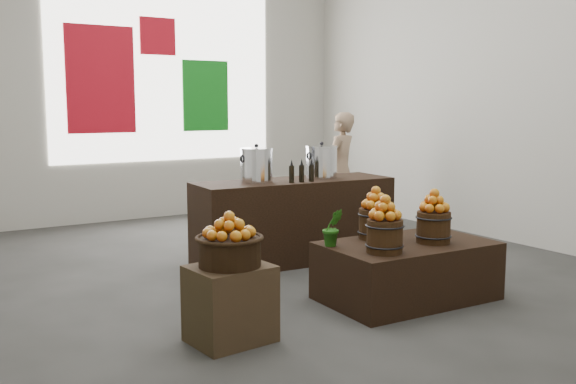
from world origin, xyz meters
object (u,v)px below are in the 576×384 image
stock_pot_center (321,163)px  counter (294,221)px  display_table (407,271)px  stock_pot_left (257,166)px  crate (230,304)px  wicker_basket (230,252)px  shopper (340,170)px

stock_pot_center → counter: bearing=176.5°
display_table → stock_pot_left: (-0.50, 1.60, 0.75)m
crate → counter: size_ratio=0.26×
wicker_basket → display_table: size_ratio=0.30×
crate → stock_pot_left: (1.15, 1.69, 0.73)m
stock_pot_left → display_table: bearing=-72.7°
stock_pot_center → shopper: bearing=47.1°
display_table → stock_pot_left: 1.84m
crate → display_table: 1.65m
display_table → stock_pot_center: 1.74m
stock_pot_center → shopper: shopper is taller
crate → stock_pot_left: stock_pot_left is taller
crate → stock_pot_center: bearing=41.1°
counter → wicker_basket: bearing=-129.7°
stock_pot_left → stock_pot_center: (0.73, -0.04, 0.00)m
stock_pot_left → stock_pot_center: same height
wicker_basket → stock_pot_left: stock_pot_left is taller
counter → stock_pot_center: 0.65m
wicker_basket → stock_pot_left: 2.08m
display_table → shopper: 3.25m
display_table → stock_pot_left: bearing=109.2°
wicker_basket → display_table: bearing=3.0°
wicker_basket → stock_pot_center: 2.53m
counter → shopper: bearing=43.5°
display_table → counter: bearing=95.0°
display_table → stock_pot_left: size_ratio=4.34×
wicker_basket → shopper: bearing=43.6°
stock_pot_left → shopper: bearing=32.9°
crate → stock_pot_center: size_ratio=1.65×
wicker_basket → shopper: size_ratio=0.28×
crate → stock_pot_center: (1.88, 1.64, 0.73)m
display_table → stock_pot_center: (0.24, 1.56, 0.75)m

